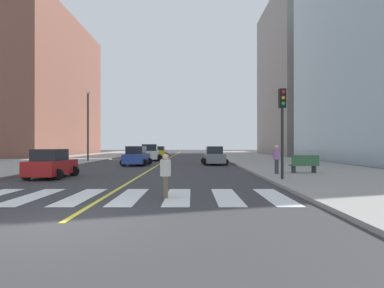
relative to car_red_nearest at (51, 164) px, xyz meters
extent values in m
plane|color=#333335|center=(4.99, -10.73, -0.79)|extent=(220.00, 220.00, 0.00)
cube|color=gray|center=(17.19, 9.27, -0.71)|extent=(10.00, 120.00, 0.15)
cube|color=gray|center=(-7.21, 9.27, -0.71)|extent=(10.00, 120.00, 0.15)
cube|color=silver|center=(2.29, -6.73, -0.78)|extent=(0.90, 4.00, 0.01)
cube|color=silver|center=(4.09, -6.73, -0.78)|extent=(0.90, 4.00, 0.01)
cube|color=silver|center=(5.89, -6.73, -0.78)|extent=(0.90, 4.00, 0.01)
cube|color=silver|center=(7.69, -6.73, -0.78)|extent=(0.90, 4.00, 0.01)
cube|color=silver|center=(9.49, -6.73, -0.78)|extent=(0.90, 4.00, 0.01)
cube|color=silver|center=(11.29, -6.73, -0.78)|extent=(0.90, 4.00, 0.01)
cube|color=yellow|center=(4.99, 29.27, -0.78)|extent=(0.16, 80.00, 0.01)
cube|color=gray|center=(32.73, 45.41, 14.62)|extent=(18.00, 24.00, 30.81)
cube|color=brown|center=(-21.75, 41.83, 12.08)|extent=(16.00, 32.00, 25.73)
cube|color=red|center=(0.00, 0.06, -0.17)|extent=(1.75, 3.78, 0.81)
cube|color=#1E2328|center=(0.00, -0.17, 0.56)|extent=(1.46, 1.90, 0.68)
cylinder|color=black|center=(0.88, 1.21, -0.48)|extent=(0.61, 0.20, 0.61)
cylinder|color=black|center=(-0.85, 1.23, -0.48)|extent=(0.61, 0.20, 0.61)
cylinder|color=black|center=(0.85, -1.12, -0.48)|extent=(0.61, 0.20, 0.61)
cylinder|color=black|center=(-0.88, -1.10, -0.48)|extent=(0.61, 0.20, 0.61)
cube|color=#2D479E|center=(3.07, 11.05, -0.13)|extent=(2.00, 4.10, 0.86)
cube|color=#1E2328|center=(3.06, 10.82, 0.65)|extent=(1.62, 2.08, 0.73)
cylinder|color=black|center=(4.05, 12.25, -0.46)|extent=(0.66, 0.24, 0.65)
cylinder|color=black|center=(2.20, 12.34, -0.46)|extent=(0.66, 0.24, 0.65)
cylinder|color=black|center=(3.93, 9.77, -0.46)|extent=(0.66, 0.24, 0.65)
cylinder|color=black|center=(2.08, 9.85, -0.46)|extent=(0.66, 0.24, 0.65)
cube|color=gold|center=(3.02, 33.19, -0.17)|extent=(1.75, 3.77, 0.80)
cube|color=#1E2328|center=(3.01, 32.97, 0.55)|extent=(1.45, 1.89, 0.68)
cylinder|color=black|center=(3.90, 34.34, -0.48)|extent=(0.61, 0.20, 0.61)
cylinder|color=black|center=(2.17, 34.36, -0.48)|extent=(0.61, 0.20, 0.61)
cylinder|color=black|center=(3.87, 32.02, -0.48)|extent=(0.61, 0.20, 0.61)
cylinder|color=black|center=(2.14, 32.04, -0.48)|extent=(0.61, 0.20, 0.61)
cube|color=silver|center=(3.14, 19.84, -0.06)|extent=(2.22, 4.53, 0.95)
cube|color=#1E2328|center=(3.15, 19.57, 0.80)|extent=(1.80, 2.30, 0.80)
cylinder|color=black|center=(4.10, 21.26, -0.43)|extent=(0.73, 0.27, 0.72)
cylinder|color=black|center=(2.05, 21.16, -0.43)|extent=(0.73, 0.27, 0.72)
cylinder|color=black|center=(4.23, 18.51, -0.43)|extent=(0.73, 0.27, 0.72)
cylinder|color=black|center=(2.19, 18.41, -0.43)|extent=(0.73, 0.27, 0.72)
cube|color=slate|center=(10.36, 12.15, -0.14)|extent=(1.89, 4.00, 0.85)
cube|color=#1E2328|center=(10.35, 12.38, 0.63)|extent=(1.56, 2.02, 0.72)
cylinder|color=black|center=(9.47, 10.90, -0.47)|extent=(0.65, 0.22, 0.64)
cylinder|color=black|center=(11.30, 10.94, -0.47)|extent=(0.65, 0.22, 0.64)
cylinder|color=black|center=(9.41, 13.35, -0.47)|extent=(0.65, 0.22, 0.64)
cylinder|color=black|center=(11.24, 13.40, -0.47)|extent=(0.65, 0.22, 0.64)
cylinder|color=black|center=(12.92, -1.93, 1.22)|extent=(0.14, 0.14, 3.71)
cube|color=black|center=(12.92, -1.93, 3.57)|extent=(0.36, 0.28, 1.00)
sphere|color=red|center=(12.92, -2.11, 3.87)|extent=(0.18, 0.18, 0.18)
sphere|color=orange|center=(12.92, -2.11, 3.57)|extent=(0.18, 0.18, 0.18)
sphere|color=green|center=(12.92, -2.11, 3.27)|extent=(0.18, 0.18, 0.18)
cube|color=#33603D|center=(15.33, 1.74, -0.16)|extent=(1.84, 0.73, 0.08)
cube|color=#33603D|center=(15.35, 1.50, 0.18)|extent=(1.80, 0.23, 0.60)
cube|color=#2D2D33|center=(14.66, 1.67, -0.42)|extent=(0.14, 0.48, 0.44)
cube|color=#2D2D33|center=(16.00, 1.80, -0.42)|extent=(0.14, 0.48, 0.44)
cylinder|color=brown|center=(7.24, -6.88, -0.39)|extent=(0.18, 0.18, 0.79)
cylinder|color=brown|center=(7.25, -7.05, -0.39)|extent=(0.18, 0.18, 0.79)
cylinder|color=beige|center=(7.25, -6.97, 0.31)|extent=(0.40, 0.40, 0.60)
sphere|color=beige|center=(7.25, -6.97, 0.71)|extent=(0.22, 0.22, 0.22)
cylinder|color=#38383D|center=(13.46, 1.10, -0.20)|extent=(0.20, 0.20, 0.87)
cylinder|color=#38383D|center=(13.37, 0.94, -0.20)|extent=(0.20, 0.20, 0.87)
cylinder|color=#99669E|center=(13.41, 1.02, 0.56)|extent=(0.44, 0.44, 0.65)
sphere|color=beige|center=(13.41, 1.02, 1.01)|extent=(0.24, 0.24, 0.24)
cylinder|color=#38383D|center=(-3.32, 16.67, 3.07)|extent=(0.20, 0.20, 7.41)
sphere|color=silver|center=(-3.32, 16.67, 6.93)|extent=(0.44, 0.44, 0.44)
camera|label=1|loc=(8.21, -18.56, 1.15)|focal=29.83mm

